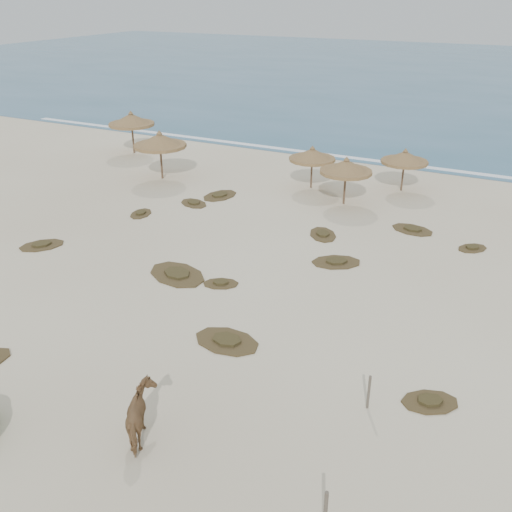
# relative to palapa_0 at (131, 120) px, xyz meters

# --- Properties ---
(ground) EXTENTS (160.00, 160.00, 0.00)m
(ground) POSITION_rel_palapa_0_xyz_m (19.40, -19.92, -2.49)
(ground) COLOR beige
(ground) RESTS_ON ground
(ocean) EXTENTS (200.00, 100.00, 0.01)m
(ocean) POSITION_rel_palapa_0_xyz_m (19.40, 55.08, -2.49)
(ocean) COLOR #275A76
(ocean) RESTS_ON ground
(foam_line) EXTENTS (70.00, 0.60, 0.01)m
(foam_line) POSITION_rel_palapa_0_xyz_m (19.40, 6.08, -2.49)
(foam_line) COLOR white
(foam_line) RESTS_ON ground
(palapa_0) EXTENTS (3.78, 3.78, 3.21)m
(palapa_0) POSITION_rel_palapa_0_xyz_m (0.00, 0.00, 0.00)
(palapa_0) COLOR brown
(palapa_0) RESTS_ON ground
(palapa_1) EXTENTS (3.69, 3.69, 3.22)m
(palapa_1) POSITION_rel_palapa_0_xyz_m (5.64, -4.31, 0.01)
(palapa_1) COLOR brown
(palapa_1) RESTS_ON ground
(palapa_2) EXTENTS (3.02, 3.02, 2.72)m
(palapa_2) POSITION_rel_palapa_0_xyz_m (15.22, -1.69, -0.38)
(palapa_2) COLOR brown
(palapa_2) RESTS_ON ground
(palapa_3) EXTENTS (3.31, 3.31, 2.85)m
(palapa_3) POSITION_rel_palapa_0_xyz_m (18.04, -3.58, -0.28)
(palapa_3) COLOR brown
(palapa_3) RESTS_ON ground
(palapa_4) EXTENTS (3.77, 3.77, 2.70)m
(palapa_4) POSITION_rel_palapa_0_xyz_m (20.50, 0.33, -0.40)
(palapa_4) COLOR brown
(palapa_4) RESTS_ON ground
(horse) EXTENTS (1.71, 2.00, 1.55)m
(horse) POSITION_rel_palapa_0_xyz_m (19.18, -24.52, -1.72)
(horse) COLOR olive
(horse) RESTS_ON ground
(fence_post_far) EXTENTS (0.11, 0.11, 1.18)m
(fence_post_far) POSITION_rel_palapa_0_xyz_m (24.49, -20.44, -1.90)
(fence_post_far) COLOR brown
(fence_post_far) RESTS_ON ground
(scrub_0) EXTENTS (2.43, 2.54, 0.16)m
(scrub_0) POSITION_rel_palapa_0_xyz_m (6.65, -16.03, -2.44)
(scrub_0) COLOR brown
(scrub_0) RESTS_ON ground
(scrub_1) EXTENTS (3.51, 2.85, 0.16)m
(scrub_1) POSITION_rel_palapa_0_xyz_m (14.39, -15.66, -2.44)
(scrub_1) COLOR brown
(scrub_1) RESTS_ON ground
(scrub_2) EXTENTS (1.82, 1.56, 0.16)m
(scrub_2) POSITION_rel_palapa_0_xyz_m (16.55, -15.54, -2.44)
(scrub_2) COLOR brown
(scrub_2) RESTS_ON ground
(scrub_3) EXTENTS (2.75, 2.45, 0.16)m
(scrub_3) POSITION_rel_palapa_0_xyz_m (20.30, -11.31, -2.44)
(scrub_3) COLOR brown
(scrub_3) RESTS_ON ground
(scrub_6) EXTENTS (2.27, 1.93, 0.16)m
(scrub_6) POSITION_rel_palapa_0_xyz_m (10.16, -7.58, -2.44)
(scrub_6) COLOR brown
(scrub_6) RESTS_ON ground
(scrub_7) EXTENTS (2.48, 1.88, 0.16)m
(scrub_7) POSITION_rel_palapa_0_xyz_m (22.59, -5.84, -2.44)
(scrub_7) COLOR brown
(scrub_7) RESTS_ON ground
(scrub_8) EXTENTS (1.45, 1.87, 0.16)m
(scrub_8) POSITION_rel_palapa_0_xyz_m (8.40, -10.34, -2.44)
(scrub_8) COLOR brown
(scrub_8) RESTS_ON ground
(scrub_9) EXTENTS (2.59, 1.75, 0.16)m
(scrub_9) POSITION_rel_palapa_0_xyz_m (18.93, -19.26, -2.44)
(scrub_9) COLOR brown
(scrub_9) RESTS_ON ground
(scrub_10) EXTENTS (1.77, 1.82, 0.16)m
(scrub_10) POSITION_rel_palapa_0_xyz_m (25.73, -6.87, -2.44)
(scrub_10) COLOR brown
(scrub_10) RESTS_ON ground
(scrub_12) EXTENTS (2.14, 1.91, 0.16)m
(scrub_12) POSITION_rel_palapa_0_xyz_m (26.16, -19.36, -2.44)
(scrub_12) COLOR brown
(scrub_12) RESTS_ON ground
(scrub_13) EXTENTS (2.20, 2.43, 0.16)m
(scrub_13) POSITION_rel_palapa_0_xyz_m (18.60, -8.55, -2.44)
(scrub_13) COLOR brown
(scrub_13) RESTS_ON ground
(scrub_14) EXTENTS (2.11, 2.75, 0.16)m
(scrub_14) POSITION_rel_palapa_0_xyz_m (10.85, -5.70, -2.44)
(scrub_14) COLOR brown
(scrub_14) RESTS_ON ground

